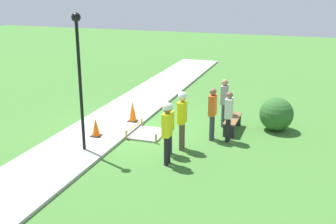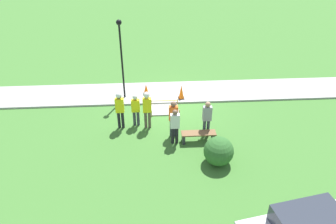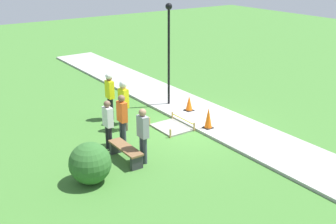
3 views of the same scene
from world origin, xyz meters
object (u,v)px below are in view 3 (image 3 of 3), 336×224
Objects in this scene: bystander_in_orange_shirt at (122,117)px; worker_trainee at (123,100)px; bystander_in_gray_shirt at (108,122)px; worker_supervisor at (124,100)px; bystander_in_white_shirt at (143,132)px; traffic_cone_far_patch at (189,103)px; park_bench at (126,151)px; lamppost_near at (169,40)px; traffic_cone_near_patch at (208,118)px; worker_assistant at (110,91)px.

worker_trainee is at bearing -29.92° from bystander_in_orange_shirt.
bystander_in_orange_shirt is 0.56m from bystander_in_gray_shirt.
worker_supervisor reaches higher than bystander_in_white_shirt.
worker_trainee is at bearing -41.51° from bystander_in_gray_shirt.
traffic_cone_far_patch is 4.93m from park_bench.
bystander_in_gray_shirt is at bearing 120.28° from lamppost_near.
worker_supervisor is at bearing -28.77° from park_bench.
traffic_cone_near_patch is 3.38m from bystander_in_orange_shirt.
worker_supervisor is 0.45× the size of lamppost_near.
bystander_in_gray_shirt is at bearing 80.20° from traffic_cone_near_patch.
lamppost_near is (1.25, -2.90, 1.69)m from worker_supervisor.
traffic_cone_far_patch is 0.33× the size of worker_supervisor.
worker_assistant is 4.05m from bystander_in_white_shirt.
lamppost_near is at bearing -75.14° from worker_trainee.
bystander_in_gray_shirt is at bearing 151.17° from worker_assistant.
park_bench is at bearing 96.23° from traffic_cone_near_patch.
worker_supervisor is at bearing 176.63° from worker_assistant.
worker_trainee is 3.32m from lamppost_near.
traffic_cone_far_patch is at bearing -72.30° from bystander_in_orange_shirt.
worker_trainee is at bearing -25.40° from worker_supervisor.
worker_supervisor is 1.06× the size of bystander_in_orange_shirt.
worker_supervisor reaches higher than worker_assistant.
bystander_in_gray_shirt is 5.20m from lamppost_near.
bystander_in_white_shirt is 5.72m from lamppost_near.
traffic_cone_near_patch is 3.22m from worker_supervisor.
worker_trainee is at bearing -165.80° from worker_assistant.
worker_assistant is at bearing 89.50° from lamppost_near.
bystander_in_orange_shirt is (-1.71, 0.99, 0.05)m from worker_trainee.
traffic_cone_near_patch is 2.00m from traffic_cone_far_patch.
worker_supervisor is at bearing 53.81° from traffic_cone_near_patch.
worker_supervisor is 1.01× the size of worker_assistant.
worker_assistant is 2.57m from bystander_in_orange_shirt.
bystander_in_orange_shirt reaches higher than park_bench.
worker_supervisor is 1.38m from bystander_in_orange_shirt.
park_bench is (-0.41, 3.79, -0.16)m from traffic_cone_near_patch.
traffic_cone_near_patch reaches higher than park_bench.
park_bench is 3.87m from worker_assistant.
traffic_cone_far_patch is 0.37× the size of bystander_in_gray_shirt.
worker_supervisor is (1.86, 2.54, 0.69)m from traffic_cone_near_patch.
traffic_cone_near_patch is 3.81m from park_bench.
park_bench is at bearing -178.05° from bystander_in_gray_shirt.
bystander_in_white_shirt is (-2.68, 0.83, -0.15)m from worker_supervisor.
bystander_in_orange_shirt reaches higher than traffic_cone_near_patch.
lamppost_near is at bearing -59.72° from bystander_in_gray_shirt.
bystander_in_white_shirt is (-3.22, 1.09, 0.04)m from worker_trainee.
traffic_cone_far_patch is 2.74m from lamppost_near.
bystander_in_gray_shirt reaches higher than traffic_cone_far_patch.
worker_supervisor is 3.58m from lamppost_near.
traffic_cone_near_patch is at bearing -76.33° from bystander_in_white_shirt.
park_bench is 2.73m from worker_supervisor.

